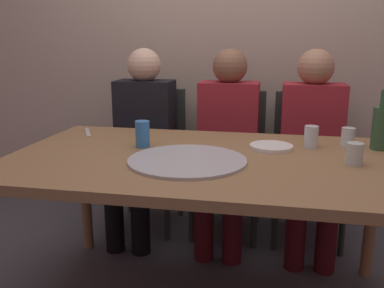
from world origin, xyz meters
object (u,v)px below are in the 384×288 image
Objects in this scene: soda_can at (143,134)px; guest_by_wall at (312,142)px; guest_in_beanie at (226,138)px; pizza_tray at (187,160)px; tumbler_near at (311,137)px; chair_left at (149,148)px; chair_right at (309,156)px; wine_bottle at (381,127)px; table_knife at (88,132)px; plate_stack at (271,147)px; tumbler_far at (355,154)px; dining_table at (207,171)px; chair_middle at (228,152)px; wine_glass at (348,137)px; guest_in_sweater at (142,134)px.

guest_by_wall is at bearing 38.48° from soda_can.
soda_can is at bearing 64.18° from guest_in_beanie.
tumbler_near is at bearing 33.77° from pizza_tray.
chair_right is (1.03, 0.00, 0.00)m from chair_left.
wine_bottle is 0.30× the size of chair_right.
tumbler_near is (0.51, 0.34, 0.04)m from pizza_tray.
table_knife is 0.19× the size of guest_in_beanie.
pizza_tray is 0.43m from plate_stack.
pizza_tray is at bearing 115.28° from chair_left.
wine_bottle is 0.32m from tumbler_far.
chair_right reaches higher than soda_can.
chair_middle is at bearing 90.27° from dining_table.
tumbler_near is 0.18m from wine_glass.
tumbler_near is at bearing 146.19° from chair_left.
guest_in_sweater is at bearing 159.45° from wine_bottle.
plate_stack is at bearing 34.26° from dining_table.
dining_table is at bearing 90.27° from chair_middle.
guest_in_sweater is 1.00× the size of guest_in_beanie.
plate_stack is at bearing 115.50° from guest_in_beanie.
tumbler_near is 0.69m from guest_in_beanie.
tumbler_near is (-0.30, -0.03, -0.05)m from wine_bottle.
chair_left is 1.00× the size of chair_middle.
guest_in_beanie is 0.50m from guest_by_wall.
plate_stack is 0.98m from table_knife.
tumbler_near is at bearing 85.37° from chair_right.
wine_bottle is 0.30× the size of chair_middle.
wine_glass reaches higher than plate_stack.
guest_in_beanie is (-0.60, 0.76, -0.14)m from tumbler_far.
guest_in_beanie reaches higher than chair_middle.
wine_bottle is 0.30× the size of chair_left.
dining_table is at bearing -160.15° from wine_bottle.
tumbler_far is 0.31m from wine_glass.
guest_in_sweater is at bearing 125.62° from dining_table.
wine_glass is (0.17, 0.06, -0.01)m from tumbler_near.
guest_in_sweater reaches higher than tumbler_near.
tumbler_near is 1.11m from guest_in_sweater.
wine_glass is 0.71× the size of soda_can.
wine_glass is 0.07× the size of guest_in_sweater.
guest_in_sweater is 1.03m from guest_by_wall.
guest_by_wall is (-0.12, 0.45, -0.14)m from wine_glass.
chair_middle reaches higher than tumbler_near.
guest_in_beanie is at bearing 16.79° from chair_right.
tumbler_near is 0.11× the size of chair_left.
tumbler_far is at bearing 146.17° from guest_in_sweater.
wine_bottle is 0.50m from plate_stack.
chair_left is 0.53m from chair_middle.
pizza_tray is 0.77m from table_knife.
table_knife is 0.24× the size of chair_left.
table_knife is at bearing 145.82° from pizza_tray.
table_knife is (-1.29, 0.34, -0.04)m from tumbler_far.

